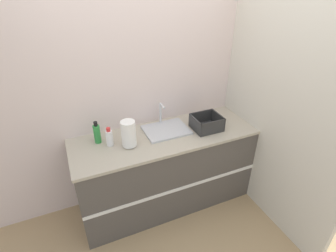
{
  "coord_description": "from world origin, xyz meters",
  "views": [
    {
      "loc": [
        -0.88,
        -1.76,
        2.34
      ],
      "look_at": [
        0.02,
        0.29,
        1.02
      ],
      "focal_mm": 28.0,
      "sensor_mm": 36.0,
      "label": 1
    }
  ],
  "objects": [
    {
      "name": "sink",
      "position": [
        0.04,
        0.4,
        0.92
      ],
      "size": [
        0.45,
        0.36,
        0.26
      ],
      "color": "silver",
      "rests_on": "counter_cabinet"
    },
    {
      "name": "dish_rack",
      "position": [
        0.45,
        0.27,
        0.96
      ],
      "size": [
        0.29,
        0.26,
        0.15
      ],
      "color": "#2D2D2D",
      "rests_on": "counter_cabinet"
    },
    {
      "name": "wall_right",
      "position": [
        0.97,
        0.32,
        1.3
      ],
      "size": [
        0.06,
        2.64,
        2.6
      ],
      "color": "beige",
      "rests_on": "ground_plane"
    },
    {
      "name": "ground_plane",
      "position": [
        0.0,
        0.0,
        0.0
      ],
      "size": [
        12.0,
        12.0,
        0.0
      ],
      "primitive_type": "plane",
      "color": "tan"
    },
    {
      "name": "bottle_green",
      "position": [
        -0.65,
        0.46,
        1.0
      ],
      "size": [
        0.07,
        0.07,
        0.23
      ],
      "color": "#2D8C3D",
      "rests_on": "counter_cabinet"
    },
    {
      "name": "bottle_white_spray",
      "position": [
        -0.56,
        0.37,
        0.99
      ],
      "size": [
        0.07,
        0.07,
        0.19
      ],
      "color": "white",
      "rests_on": "counter_cabinet"
    },
    {
      "name": "wall_back",
      "position": [
        0.0,
        0.67,
        1.3
      ],
      "size": [
        4.28,
        0.06,
        2.6
      ],
      "color": "silver",
      "rests_on": "ground_plane"
    },
    {
      "name": "counter_cabinet",
      "position": [
        0.0,
        0.32,
        0.45
      ],
      "size": [
        1.91,
        0.67,
        0.9
      ],
      "color": "#514C47",
      "rests_on": "ground_plane"
    },
    {
      "name": "paper_towel_roll",
      "position": [
        -0.39,
        0.28,
        1.04
      ],
      "size": [
        0.14,
        0.14,
        0.27
      ],
      "color": "#4C4C51",
      "rests_on": "counter_cabinet"
    }
  ]
}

